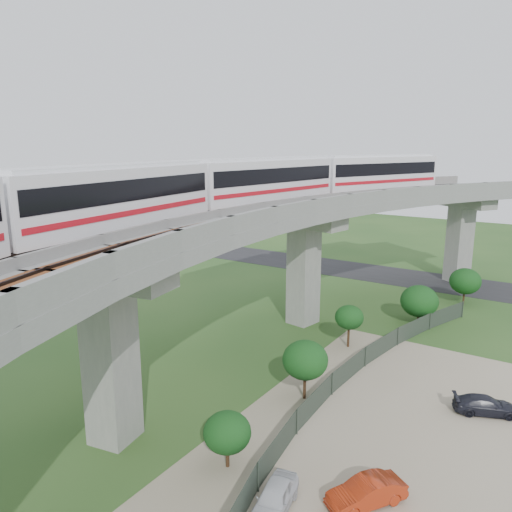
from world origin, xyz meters
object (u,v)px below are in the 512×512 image
at_px(metro_train, 221,189).
at_px(car_red, 366,492).
at_px(car_dark, 486,405).
at_px(car_white, 274,498).

distance_m(metro_train, car_red, 19.40).
bearing_deg(car_red, car_dark, 108.34).
bearing_deg(car_red, car_white, -107.57).
bearing_deg(car_dark, car_white, 132.00).
distance_m(metro_train, car_dark, 20.41).
relative_size(metro_train, car_red, 17.37).
bearing_deg(car_dark, car_red, 141.14).
bearing_deg(car_red, metro_train, -176.19).
bearing_deg(metro_train, car_dark, 10.45).
height_order(car_red, car_dark, car_red).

